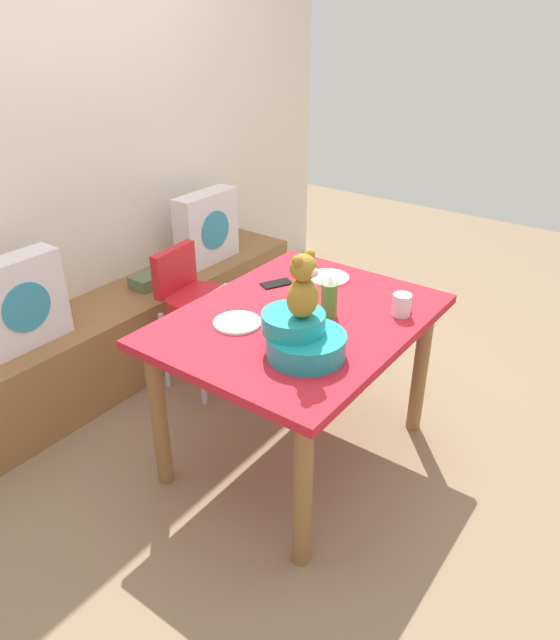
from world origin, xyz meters
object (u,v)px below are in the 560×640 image
dining_table (299,338)px  coffee_mug (402,304)px  pillow_floral_right (207,228)px  ketchup_bottle (329,297)px  dinner_plate_near (328,278)px  dinner_plate_far (237,323)px  highchair (195,300)px  teddy_bear (303,287)px  cell_phone (276,284)px  book_stack (149,280)px  pillow_floral_left (18,303)px  infant_seat_teal (302,337)px

dining_table → coffee_mug: coffee_mug is taller
pillow_floral_right → ketchup_bottle: bearing=-116.4°
pillow_floral_right → ketchup_bottle: (-0.64, -1.29, 0.15)m
dining_table → dinner_plate_near: size_ratio=5.94×
ketchup_bottle → dinner_plate_far: ketchup_bottle is taller
pillow_floral_right → coffee_mug: bearing=-106.2°
ketchup_bottle → dinner_plate_near: size_ratio=0.92×
highchair → dinner_plate_near: 0.75m
teddy_bear → dinner_plate_near: bearing=23.8°
highchair → ketchup_bottle: (-0.08, -0.87, 0.31)m
teddy_bear → cell_phone: 0.69m
book_stack → highchair: size_ratio=0.25×
pillow_floral_right → cell_phone: 1.06m
pillow_floral_left → book_stack: bearing=1.5°
teddy_bear → dinner_plate_near: 0.75m
pillow_floral_left → dinner_plate_far: pillow_floral_left is taller
dining_table → cell_phone: cell_phone is taller
book_stack → dining_table: 1.24m
pillow_floral_right → book_stack: 0.52m
dinner_plate_near → pillow_floral_left: bearing=131.9°
ketchup_bottle → dinner_plate_near: bearing=32.1°
pillow_floral_left → pillow_floral_right: (1.29, 0.00, 0.00)m
infant_seat_teal → cell_phone: bearing=45.3°
pillow_floral_right → book_stack: size_ratio=2.20×
book_stack → cell_phone: 0.98m
dinner_plate_near → cell_phone: bearing=140.6°
dining_table → infant_seat_teal: size_ratio=3.60×
highchair → ketchup_bottle: bearing=-95.6°
book_stack → cell_phone: bearing=-91.8°
pillow_floral_right → teddy_bear: bearing=-125.0°
pillow_floral_right → ketchup_bottle: size_ratio=2.38×
highchair → pillow_floral_right: bearing=36.9°
dinner_plate_far → dinner_plate_near: bearing=-5.9°
dinner_plate_near → cell_phone: (-0.20, 0.16, -0.00)m
infant_seat_teal → pillow_floral_left: bearing=103.6°
book_stack → dinner_plate_near: 1.15m
teddy_bear → coffee_mug: 0.58m
dining_table → infant_seat_teal: 0.35m
highchair → dinner_plate_near: size_ratio=3.95×
teddy_bear → pillow_floral_left: bearing=103.6°
infant_seat_teal → ketchup_bottle: 0.33m
teddy_bear → cell_phone: size_ratio=1.74×
coffee_mug → dinner_plate_far: bearing=133.2°
pillow_floral_right → coffee_mug: 1.60m
highchair → dinner_plate_near: bearing=-70.5°
teddy_bear → cell_phone: teddy_bear is taller
teddy_bear → cell_phone: (0.44, 0.45, -0.27)m
cell_phone → dinner_plate_far: bearing=131.1°
coffee_mug → dinner_plate_near: bearing=73.8°
ketchup_bottle → coffee_mug: (0.19, -0.24, -0.04)m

